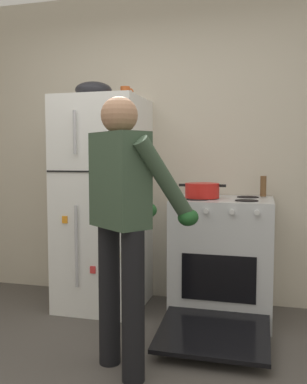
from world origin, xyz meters
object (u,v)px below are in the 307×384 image
at_px(red_pot, 202,190).
at_px(mixing_bowl, 94,90).
at_px(refrigerator, 104,203).
at_px(person_cook, 125,211).
at_px(stove_range, 222,259).
at_px(pepper_mill, 263,186).
at_px(coffee_mug, 126,92).

xyz_separation_m(red_pot, mixing_bowl, (-0.92, 0.05, 0.81)).
distance_m(refrigerator, person_cook, 1.14).
height_order(refrigerator, red_pot, refrigerator).
distance_m(stove_range, red_pot, 0.57).
height_order(refrigerator, pepper_mill, refrigerator).
distance_m(person_cook, mixing_bowl, 1.46).
relative_size(refrigerator, person_cook, 1.09).
height_order(person_cook, red_pot, person_cook).
bearing_deg(coffee_mug, stove_range, -4.77).
distance_m(stove_range, person_cook, 1.20).
distance_m(coffee_mug, pepper_mill, 1.36).
xyz_separation_m(person_cook, pepper_mill, (0.77, 1.21, 0.08)).
xyz_separation_m(person_cook, mixing_bowl, (-0.60, 1.01, 0.86)).
height_order(person_cook, mixing_bowl, mixing_bowl).
height_order(refrigerator, person_cook, refrigerator).
relative_size(person_cook, coffee_mug, 14.28).
xyz_separation_m(refrigerator, coffee_mug, (0.18, 0.05, 0.92)).
distance_m(stove_range, coffee_mug, 1.57).
height_order(stove_range, pepper_mill, pepper_mill).
bearing_deg(mixing_bowl, person_cook, -58.97).
height_order(stove_range, person_cook, person_cook).
xyz_separation_m(red_pot, coffee_mug, (-0.66, 0.10, 0.79)).
bearing_deg(stove_range, red_pot, -168.75).
bearing_deg(red_pot, mixing_bowl, 176.89).
distance_m(person_cook, coffee_mug, 1.39).
xyz_separation_m(person_cook, red_pot, (0.31, 0.96, 0.05)).
distance_m(refrigerator, pepper_mill, 1.32).
bearing_deg(mixing_bowl, refrigerator, -0.22).
xyz_separation_m(stove_range, person_cook, (-0.47, -0.99, 0.49)).
bearing_deg(red_pot, stove_range, 11.25).
bearing_deg(red_pot, pepper_mill, 28.52).
distance_m(red_pot, pepper_mill, 0.52).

